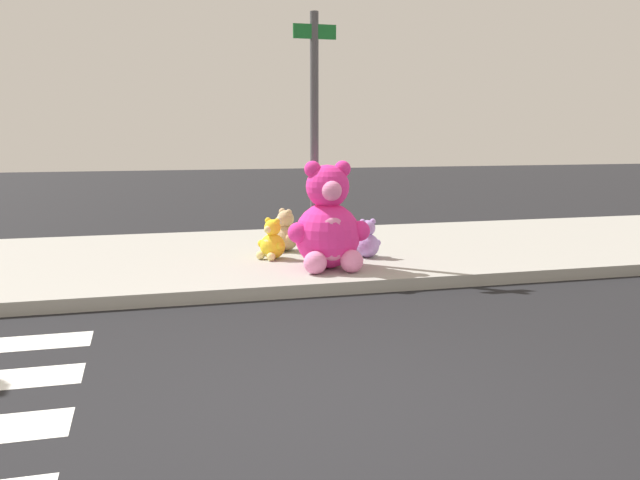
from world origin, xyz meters
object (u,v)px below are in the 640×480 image
plush_pink_large (328,226)px  plush_lavender (367,242)px  plush_white (318,233)px  plush_lime (335,235)px  sign_pole (314,132)px  plush_yellow (272,243)px  plush_tan (285,234)px

plush_pink_large → plush_lavender: size_ratio=2.53×
plush_white → plush_lime: (0.12, -0.51, 0.05)m
sign_pole → plush_white: sign_pole is taller
plush_white → plush_yellow: plush_yellow is taller
plush_tan → plush_lime: 0.75m
sign_pole → plush_lavender: 1.66m
sign_pole → plush_lime: sign_pole is taller
plush_white → plush_tan: (-0.53, -0.13, 0.03)m
sign_pole → plush_pink_large: bearing=-87.7°
plush_lavender → plush_lime: plush_lime is taller
sign_pole → plush_lavender: size_ratio=6.02×
plush_yellow → plush_white: bearing=40.1°
plush_lime → plush_white: bearing=103.4°
sign_pole → plush_white: 1.77m
plush_yellow → plush_tan: size_ratio=0.91×
sign_pole → plush_pink_large: sign_pole is taller
plush_pink_large → sign_pole: bearing=92.3°
plush_lavender → sign_pole: bearing=-179.1°
plush_pink_large → plush_lavender: plush_pink_large is taller
plush_yellow → plush_tan: (0.29, 0.56, 0.02)m
plush_pink_large → plush_lime: plush_pink_large is taller
plush_pink_large → plush_white: bearing=80.1°
plush_lavender → plush_yellow: size_ratio=0.95×
sign_pole → plush_lime: bearing=45.1°
plush_lavender → plush_tan: 1.25m
plush_lime → sign_pole: bearing=-134.9°
plush_tan → plush_lavender: bearing=-38.0°
plush_lavender → plush_yellow: (-1.28, 0.21, 0.01)m
sign_pole → plush_tan: bearing=107.3°
plush_pink_large → plush_white: 1.56m
plush_white → plush_yellow: (-0.83, -0.69, 0.01)m
plush_pink_large → plush_lime: 1.10m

